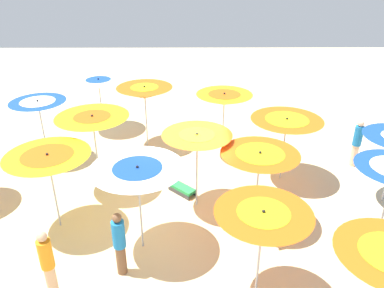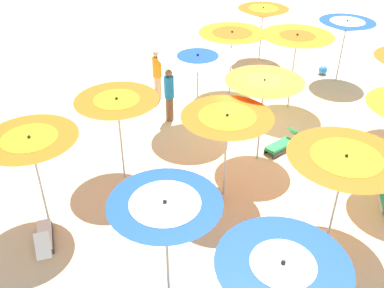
% 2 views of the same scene
% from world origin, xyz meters
% --- Properties ---
extents(ground, '(42.09, 42.09, 0.04)m').
position_xyz_m(ground, '(0.00, 0.00, -0.02)').
color(ground, beige).
extents(beach_umbrella_1, '(2.29, 2.29, 2.22)m').
position_xyz_m(beach_umbrella_1, '(-1.27, 3.26, 1.96)').
color(beach_umbrella_1, '#B2B2B7').
rests_on(beach_umbrella_1, ground).
extents(beach_umbrella_2, '(2.00, 2.00, 2.46)m').
position_xyz_m(beach_umbrella_2, '(-2.97, 1.42, 2.21)').
color(beach_umbrella_2, '#B2B2B7').
rests_on(beach_umbrella_2, ground).
extents(beach_umbrella_3, '(2.10, 2.10, 2.44)m').
position_xyz_m(beach_umbrella_3, '(-3.85, -1.49, 2.16)').
color(beach_umbrella_3, '#B2B2B7').
rests_on(beach_umbrella_3, ground).
extents(beach_umbrella_4, '(2.04, 2.04, 2.27)m').
position_xyz_m(beach_umbrella_4, '(-5.37, -3.55, 2.02)').
color(beach_umbrella_4, '#B2B2B7').
rests_on(beach_umbrella_4, ground).
extents(beach_umbrella_6, '(2.08, 2.08, 2.26)m').
position_xyz_m(beach_umbrella_6, '(1.08, 2.02, 2.00)').
color(beach_umbrella_6, '#B2B2B7').
rests_on(beach_umbrella_6, ground).
extents(beach_umbrella_7, '(1.98, 1.98, 2.42)m').
position_xyz_m(beach_umbrella_7, '(0.25, 0.40, 2.19)').
color(beach_umbrella_7, '#B2B2B7').
rests_on(beach_umbrella_7, ground).
extents(beach_umbrella_8, '(2.22, 2.22, 2.53)m').
position_xyz_m(beach_umbrella_8, '(-0.79, -2.73, 2.28)').
color(beach_umbrella_8, '#B2B2B7').
rests_on(beach_umbrella_8, ground).
extents(beach_umbrella_9, '(1.93, 1.93, 2.30)m').
position_xyz_m(beach_umbrella_9, '(-2.72, -5.08, 2.07)').
color(beach_umbrella_9, '#B2B2B7').
rests_on(beach_umbrella_9, ground).
extents(beach_umbrella_11, '(1.99, 1.99, 2.33)m').
position_xyz_m(beach_umbrella_11, '(3.68, 1.65, 2.08)').
color(beach_umbrella_11, '#B2B2B7').
rests_on(beach_umbrella_11, ground).
extents(beach_umbrella_12, '(2.25, 2.25, 2.42)m').
position_xyz_m(beach_umbrella_12, '(2.07, -1.04, 2.19)').
color(beach_umbrella_12, '#B2B2B7').
rests_on(beach_umbrella_12, ground).
extents(beach_umbrella_13, '(2.20, 2.20, 2.30)m').
position_xyz_m(beach_umbrella_13, '(1.21, -3.45, 2.05)').
color(beach_umbrella_13, '#B2B2B7').
rests_on(beach_umbrella_13, ground).
extents(lounger_0, '(1.17, 0.63, 0.63)m').
position_xyz_m(lounger_0, '(1.63, 2.38, 0.21)').
color(lounger_0, silver).
rests_on(lounger_0, ground).
extents(lounger_1, '(0.49, 1.30, 0.61)m').
position_xyz_m(lounger_1, '(-2.85, 2.01, 0.21)').
color(lounger_1, silver).
rests_on(lounger_1, ground).
extents(lounger_2, '(1.10, 1.11, 0.56)m').
position_xyz_m(lounger_2, '(-0.45, -0.11, 0.20)').
color(lounger_2, '#333338').
rests_on(lounger_2, ground).
extents(beachgoer_0, '(0.30, 0.30, 1.74)m').
position_xyz_m(beachgoer_0, '(3.63, -2.86, 0.91)').
color(beachgoer_0, '#D8A87F').
rests_on(beachgoer_0, ground).
extents(beachgoer_1, '(0.30, 0.30, 1.72)m').
position_xyz_m(beachgoer_1, '(2.99, -1.43, 0.90)').
color(beachgoer_1, brown).
rests_on(beachgoer_1, ground).
extents(beachgoer_2, '(0.30, 0.30, 1.75)m').
position_xyz_m(beachgoer_2, '(-2.11, 6.04, 0.92)').
color(beachgoer_2, beige).
rests_on(beachgoer_2, ground).
extents(beach_ball, '(0.34, 0.34, 0.34)m').
position_xyz_m(beach_ball, '(-2.29, -5.60, 0.17)').
color(beach_ball, '#337FE5').
rests_on(beach_ball, ground).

